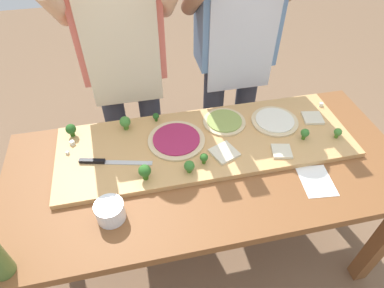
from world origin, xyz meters
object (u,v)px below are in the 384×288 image
at_px(pizza_slice_far_right, 313,118).
at_px(pizza_slice_near_left, 282,151).
at_px(pizza_whole_white_garlic, 275,121).
at_px(broccoli_floret_back_left, 145,171).
at_px(chefs_knife, 105,162).
at_px(cheese_crumble_a, 72,143).
at_px(pizza_whole_beet_magenta, 176,140).
at_px(cheese_crumble_b, 67,153).
at_px(pizza_whole_pesto_green, 224,122).
at_px(flour_cup, 110,212).
at_px(prep_table, 207,179).
at_px(broccoli_floret_center_left, 156,116).
at_px(broccoli_floret_front_right, 189,166).
at_px(cook_left, 123,56).
at_px(broccoli_floret_back_right, 125,122).
at_px(broccoli_floret_back_mid, 71,130).
at_px(cheese_crumble_c, 321,105).
at_px(broccoli_floret_front_mid, 305,133).
at_px(broccoli_floret_center_right, 204,158).
at_px(broccoli_floret_front_left, 338,132).
at_px(recipe_note, 316,181).
at_px(cook_right, 236,44).
at_px(pizza_slice_far_left, 224,153).

bearing_deg(pizza_slice_far_right, pizza_slice_near_left, -143.00).
bearing_deg(pizza_whole_white_garlic, broccoli_floret_back_left, -161.23).
distance_m(chefs_knife, cheese_crumble_a, 0.20).
bearing_deg(pizza_slice_near_left, cheese_crumble_a, 164.77).
distance_m(pizza_whole_beet_magenta, cheese_crumble_b, 0.48).
distance_m(pizza_whole_pesto_green, flour_cup, 0.69).
bearing_deg(prep_table, broccoli_floret_center_left, 120.09).
relative_size(broccoli_floret_center_left, cheese_crumble_a, 2.36).
distance_m(chefs_knife, broccoli_floret_front_right, 0.36).
relative_size(prep_table, pizza_slice_near_left, 20.83).
bearing_deg(cheese_crumble_a, cook_left, 51.09).
height_order(broccoli_floret_center_left, broccoli_floret_back_right, broccoli_floret_back_right).
bearing_deg(broccoli_floret_back_mid, cheese_crumble_a, -88.76).
bearing_deg(cheese_crumble_c, broccoli_floret_front_mid, -133.65).
xyz_separation_m(pizza_whole_pesto_green, cheese_crumble_b, (-0.73, -0.06, -0.00)).
bearing_deg(cheese_crumble_c, pizza_whole_beet_magenta, -172.62).
relative_size(pizza_whole_pesto_green, pizza_slice_near_left, 2.46).
bearing_deg(broccoli_floret_back_left, broccoli_floret_front_right, -0.44).
relative_size(chefs_knife, broccoli_floret_back_left, 4.25).
xyz_separation_m(cheese_crumble_a, cook_left, (0.28, 0.35, 0.21)).
relative_size(pizza_whole_beet_magenta, broccoli_floret_center_right, 5.10).
height_order(broccoli_floret_center_right, cheese_crumble_b, broccoli_floret_center_right).
xyz_separation_m(broccoli_floret_front_left, recipe_note, (-0.20, -0.20, -0.05)).
bearing_deg(recipe_note, broccoli_floret_front_mid, 78.96).
bearing_deg(cook_right, broccoli_floret_center_right, -117.83).
relative_size(pizza_whole_pesto_green, cook_left, 0.12).
height_order(pizza_slice_far_right, flour_cup, flour_cup).
xyz_separation_m(pizza_whole_pesto_green, broccoli_floret_front_mid, (0.32, -0.19, 0.03)).
bearing_deg(flour_cup, cheese_crumble_a, 110.74).
xyz_separation_m(broccoli_floret_front_right, broccoli_floret_front_left, (0.70, 0.06, -0.00)).
bearing_deg(chefs_knife, broccoli_floret_back_right, 63.09).
bearing_deg(cook_right, broccoli_floret_front_right, -121.48).
distance_m(broccoli_floret_center_right, cheese_crumble_c, 0.73).
height_order(pizza_slice_far_left, broccoli_floret_center_left, broccoli_floret_center_left).
bearing_deg(pizza_slice_near_left, cheese_crumble_b, 168.45).
height_order(broccoli_floret_front_right, recipe_note, broccoli_floret_front_right).
bearing_deg(pizza_whole_beet_magenta, broccoli_floret_front_left, -10.30).
bearing_deg(broccoli_floret_front_right, broccoli_floret_front_left, 4.91).
bearing_deg(broccoli_floret_front_mid, broccoli_floret_back_right, 162.95).
xyz_separation_m(broccoli_floret_back_mid, recipe_note, (0.99, -0.47, -0.06)).
distance_m(broccoli_floret_front_mid, flour_cup, 0.90).
relative_size(broccoli_floret_back_left, cheese_crumble_b, 5.91).
xyz_separation_m(broccoli_floret_front_mid, cook_left, (-0.75, 0.53, 0.19)).
bearing_deg(broccoli_floret_center_left, cheese_crumble_a, -167.86).
bearing_deg(pizza_slice_far_left, cheese_crumble_b, 167.98).
height_order(pizza_slice_near_left, cook_left, cook_left).
bearing_deg(cheese_crumble_a, pizza_whole_beet_magenta, -9.48).
bearing_deg(prep_table, cook_left, 116.99).
height_order(pizza_slice_far_right, broccoli_floret_back_left, broccoli_floret_back_left).
height_order(broccoli_floret_back_left, broccoli_floret_front_left, broccoli_floret_back_left).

